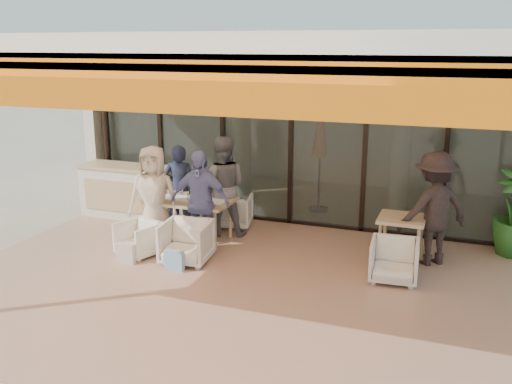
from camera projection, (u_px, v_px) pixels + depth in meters
ground at (227, 285)px, 8.06m from camera, size 70.00×70.00×0.00m
terrace_floor at (227, 285)px, 8.06m from camera, size 8.00×6.00×0.01m
terrace_structure at (215, 49)px, 6.99m from camera, size 8.00×6.00×3.40m
glass_storefront at (291, 140)px, 10.37m from camera, size 8.08×0.10×3.20m
interior_block at (323, 95)px, 12.30m from camera, size 9.05×3.62×3.52m
host_counter at (127, 191)px, 11.04m from camera, size 1.85×0.65×1.04m
dining_table at (189, 202)px, 9.72m from camera, size 1.50×0.90×0.93m
chair_far_left at (193, 207)px, 10.81m from camera, size 0.62×0.59×0.59m
chair_far_right at (234, 210)px, 10.52m from camera, size 0.76×0.73×0.67m
chair_near_left at (139, 237)px, 9.09m from camera, size 0.76×0.74×0.62m
chair_near_right at (186, 240)px, 8.79m from camera, size 0.79×0.75×0.73m
diner_navy at (179, 188)px, 10.24m from camera, size 0.67×0.54×1.58m
diner_grey at (222, 187)px, 9.93m from camera, size 1.03×0.91×1.78m
diner_cream at (154, 197)px, 9.40m from camera, size 0.93×0.71×1.71m
diner_periwinkle at (200, 202)px, 9.12m from camera, size 1.02×0.47×1.70m
tote_bag_cream at (126, 254)px, 8.76m from camera, size 0.30×0.10×0.34m
tote_bag_blue at (174, 261)px, 8.48m from camera, size 0.30×0.10×0.34m
side_table at (402, 224)px, 8.71m from camera, size 0.70×0.70×0.74m
side_chair at (394, 259)px, 8.10m from camera, size 0.71×0.67×0.68m
standing_woman at (434, 209)px, 8.60m from camera, size 1.31×1.21×1.77m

